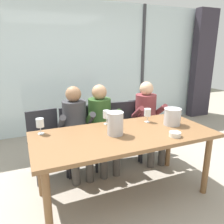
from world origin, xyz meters
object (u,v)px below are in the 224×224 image
chair_right_of_center (124,126)px  tasting_bowl (175,134)px  person_maroon_top (148,116)px  wine_glass_by_right_taster (106,115)px  wine_glass_near_bucket (111,118)px  person_charcoal_jacket (76,125)px  wine_glass_center_pour (40,124)px  dining_table (124,140)px  ice_bucket_secondary (115,123)px  ice_bucket_primary (172,116)px  chair_left_of_center (77,134)px  chair_near_curtain (45,138)px  wine_glass_by_left_taster (147,113)px  chair_center (97,129)px  person_olive_shirt (102,122)px  chair_near_window_right (143,123)px

chair_right_of_center → tasting_bowl: size_ratio=7.12×
chair_right_of_center → person_maroon_top: 0.41m
wine_glass_by_right_taster → wine_glass_near_bucket: bearing=-89.4°
chair_right_of_center → person_charcoal_jacket: size_ratio=0.73×
wine_glass_center_pour → tasting_bowl: bearing=-26.1°
dining_table → ice_bucket_secondary: 0.24m
ice_bucket_primary → tasting_bowl: ice_bucket_primary is taller
chair_left_of_center → tasting_bowl: size_ratio=7.12×
chair_near_curtain → wine_glass_by_left_taster: 1.41m
dining_table → wine_glass_by_right_taster: bearing=100.8°
dining_table → wine_glass_by_right_taster: 0.42m
chair_center → tasting_bowl: 1.31m
chair_left_of_center → person_maroon_top: person_maroon_top is taller
wine_glass_by_left_taster → wine_glass_by_right_taster: size_ratio=1.00×
chair_right_of_center → person_olive_shirt: (-0.41, -0.13, 0.17)m
chair_left_of_center → ice_bucket_secondary: ice_bucket_secondary is taller
tasting_bowl → person_maroon_top: bearing=73.3°
person_maroon_top → wine_glass_center_pour: bearing=-162.0°
chair_right_of_center → tasting_bowl: chair_right_of_center is taller
ice_bucket_primary → tasting_bowl: size_ratio=1.70×
person_charcoal_jacket → ice_bucket_primary: bearing=-32.1°
chair_near_curtain → wine_glass_near_bucket: 1.02m
chair_left_of_center → chair_right_of_center: bearing=-0.0°
chair_center → ice_bucket_primary: size_ratio=4.20×
wine_glass_near_bucket → ice_bucket_secondary: bearing=-100.4°
chair_right_of_center → person_olive_shirt: 0.47m
person_charcoal_jacket → wine_glass_by_right_taster: bearing=-48.4°
wine_glass_by_left_taster → wine_glass_center_pour: size_ratio=1.00×
person_olive_shirt → ice_bucket_primary: 0.98m
person_maroon_top → ice_bucket_secondary: (-0.87, -0.73, 0.22)m
tasting_bowl → wine_glass_by_right_taster: size_ratio=0.71×
chair_center → person_olive_shirt: bearing=-87.7°
person_maroon_top → wine_glass_by_right_taster: size_ratio=6.88×
wine_glass_near_bucket → wine_glass_by_right_taster: bearing=90.6°
person_olive_shirt → person_maroon_top: (0.75, 0.00, 0.00)m
wine_glass_by_left_taster → wine_glass_by_right_taster: same height
dining_table → chair_center: chair_center is taller
chair_near_curtain → wine_glass_by_left_taster: bearing=-34.3°
ice_bucket_secondary → wine_glass_near_bucket: (0.04, 0.23, -0.01)m
chair_right_of_center → chair_near_window_right: 0.36m
chair_near_window_right → tasting_bowl: size_ratio=7.12×
chair_left_of_center → chair_right_of_center: (0.75, 0.02, 0.00)m
ice_bucket_primary → chair_left_of_center: bearing=140.5°
chair_center → wine_glass_by_left_taster: bearing=-55.9°
chair_left_of_center → chair_center: size_ratio=1.00×
person_charcoal_jacket → chair_near_window_right: bearing=10.1°
chair_near_curtain → chair_center: bearing=-4.4°
chair_near_curtain → wine_glass_by_right_taster: bearing=-42.4°
chair_right_of_center → wine_glass_by_left_taster: (0.02, -0.62, 0.38)m
person_charcoal_jacket → wine_glass_center_pour: (-0.48, -0.39, 0.21)m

